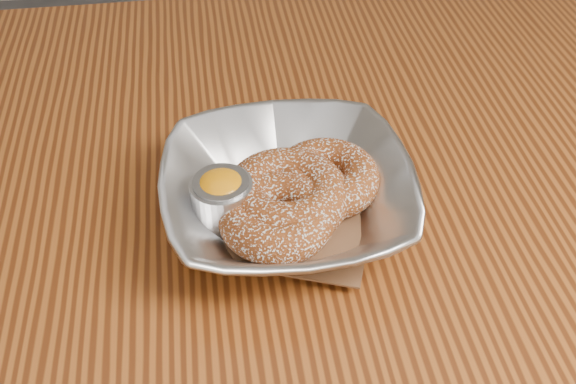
{
  "coord_description": "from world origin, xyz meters",
  "views": [
    {
      "loc": [
        -0.06,
        -0.44,
        1.16
      ],
      "look_at": [
        -0.0,
        -0.03,
        0.78
      ],
      "focal_mm": 42.0,
      "sensor_mm": 36.0,
      "label": 1
    }
  ],
  "objects": [
    {
      "name": "table",
      "position": [
        0.0,
        0.0,
        0.65
      ],
      "size": [
        1.2,
        0.8,
        0.75
      ],
      "color": "brown",
      "rests_on": "ground_plane"
    },
    {
      "name": "serving_bowl",
      "position": [
        -0.0,
        -0.03,
        0.78
      ],
      "size": [
        0.21,
        0.21,
        0.05
      ],
      "primitive_type": "imported",
      "color": "silver",
      "rests_on": "table"
    },
    {
      "name": "donut_back",
      "position": [
        0.03,
        -0.01,
        0.78
      ],
      "size": [
        0.12,
        0.12,
        0.03
      ],
      "primitive_type": "torus",
      "rotation": [
        0.0,
        0.0,
        0.32
      ],
      "color": "brown",
      "rests_on": "parchment"
    },
    {
      "name": "ramekin",
      "position": [
        -0.06,
        -0.03,
        0.78
      ],
      "size": [
        0.05,
        0.05,
        0.05
      ],
      "color": "silver",
      "rests_on": "table"
    },
    {
      "name": "donut_extra",
      "position": [
        -0.01,
        -0.03,
        0.78
      ],
      "size": [
        0.13,
        0.13,
        0.04
      ],
      "primitive_type": "torus",
      "rotation": [
        0.0,
        0.0,
        0.3
      ],
      "color": "brown",
      "rests_on": "parchment"
    },
    {
      "name": "donut_front",
      "position": [
        -0.02,
        -0.05,
        0.78
      ],
      "size": [
        0.13,
        0.13,
        0.03
      ],
      "primitive_type": "torus",
      "rotation": [
        0.0,
        0.0,
        0.46
      ],
      "color": "brown",
      "rests_on": "parchment"
    },
    {
      "name": "parchment",
      "position": [
        -0.0,
        -0.03,
        0.76
      ],
      "size": [
        0.19,
        0.19,
        0.0
      ],
      "primitive_type": "cube",
      "rotation": [
        0.0,
        0.0,
        1.21
      ],
      "color": "brown",
      "rests_on": "table"
    }
  ]
}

